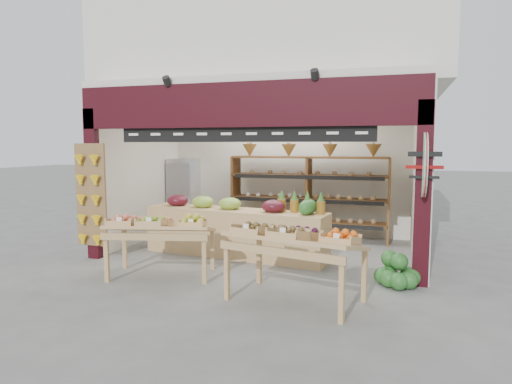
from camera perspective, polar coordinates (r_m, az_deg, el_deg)
The scene contains 11 objects.
ground at distance 8.47m, azimuth 0.33°, elevation -7.90°, with size 60.00×60.00×0.00m, color #63635E.
shop_structure at distance 9.96m, azimuth 3.16°, elevation 16.90°, with size 6.36×5.12×5.40m.
banana_board at distance 8.48m, azimuth -20.05°, elevation -0.59°, with size 0.60×0.15×1.80m.
gift_sign at distance 6.74m, azimuth 20.31°, elevation 3.20°, with size 0.04×0.93×0.92m.
back_shelving at distance 9.77m, azimuth 6.60°, elevation 1.10°, with size 3.35×0.55×2.04m.
refrigerator at distance 10.92m, azimuth -8.91°, elevation -0.30°, with size 0.66×0.66×1.70m, color silver.
cardboard_stack at distance 9.67m, azimuth -7.81°, elevation -4.60°, with size 1.08×0.78×0.73m.
mid_counter at distance 8.34m, azimuth -2.73°, elevation -4.83°, with size 3.49×1.13×1.08m.
display_table_left at distance 7.24m, azimuth -12.51°, elevation -4.14°, with size 1.74×1.23×1.01m.
display_table_right at distance 5.96m, azimuth 4.49°, elevation -5.65°, with size 1.87×1.31×1.07m.
watermelon_pile at distance 6.98m, azimuth 17.26°, elevation -9.72°, with size 0.66×0.63×0.48m.
Camera 1 is at (2.38, -7.87, 2.04)m, focal length 32.00 mm.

